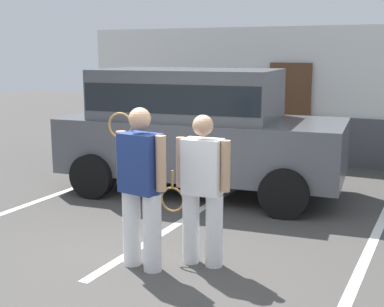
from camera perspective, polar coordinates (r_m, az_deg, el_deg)
name	(u,v)px	position (r m, az deg, el deg)	size (l,w,h in m)	color
ground_plane	(150,265)	(6.00, -4.61, -11.94)	(40.00, 40.00, 0.00)	#423F3D
parking_stripe_0	(42,199)	(8.80, -15.91, -4.80)	(0.12, 4.40, 0.01)	silver
parking_stripe_1	(181,221)	(7.40, -1.18, -7.37)	(0.12, 4.40, 0.01)	silver
parking_stripe_2	(369,251)	(6.69, 18.60, -10.00)	(0.12, 4.40, 0.01)	silver
house_frontage	(303,99)	(11.56, 11.92, 5.85)	(10.47, 0.40, 2.86)	white
parked_suv	(196,124)	(8.75, 0.47, 3.19)	(4.79, 2.58, 2.05)	#4C4F54
tennis_player_man	(141,186)	(5.66, -5.57, -3.52)	(0.78, 0.33, 1.77)	white
tennis_player_woman	(202,189)	(5.74, 1.11, -3.84)	(0.89, 0.28, 1.68)	white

